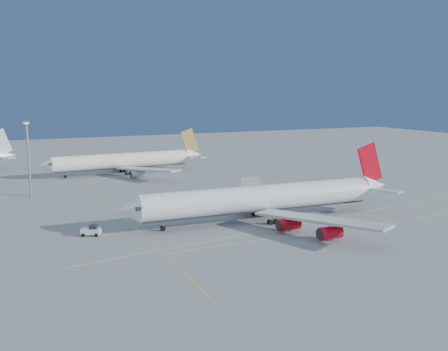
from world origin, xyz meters
TOP-DOWN VIEW (x-y plane):
  - ground at (0.00, 0.00)m, footprint 500.00×500.00m
  - taxiway_lines at (-14.71, 6.34)m, footprint 118.86×140.00m
  - airliner_virgin at (-8.08, 0.76)m, footprint 74.19×66.65m
  - airliner_etihad at (-22.72, 85.99)m, footprint 64.79×59.90m
  - pushback_tug at (-50.52, 5.06)m, footprint 4.73×3.91m
  - light_mast at (-59.78, 56.17)m, footprint 1.98×1.98m

SIDE VIEW (x-z plane):
  - ground at x=0.00m, z-range 0.00..0.00m
  - taxiway_lines at x=-14.71m, z-range 0.00..0.02m
  - pushback_tug at x=-50.52m, z-range -0.09..2.30m
  - airliner_etihad at x=-22.72m, z-range -3.31..13.61m
  - airliner_virgin at x=-8.08m, z-range -3.63..14.68m
  - light_mast at x=-59.78m, z-range 2.07..25.03m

